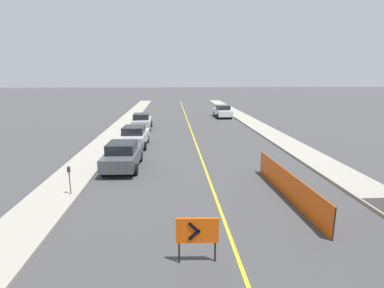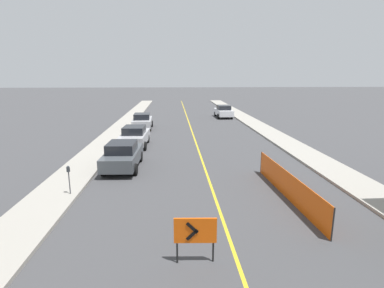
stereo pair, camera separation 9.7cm
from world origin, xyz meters
name	(u,v)px [view 2 (the right image)]	position (x,y,z in m)	size (l,w,h in m)	color
lane_stripe	(193,134)	(0.00, 36.80, 0.00)	(0.12, 73.61, 0.01)	gold
sidewalk_left	(114,134)	(-7.21, 36.80, 0.07)	(2.21, 73.61, 0.14)	#9E998E
sidewalk_right	(269,133)	(7.21, 36.80, 0.07)	(2.21, 73.61, 0.14)	#9E998E
arrow_barricade_primary	(195,232)	(-1.23, 17.34, 0.96)	(1.23, 0.13, 1.39)	#EF560C
safety_mesh_fence	(287,185)	(3.18, 21.77, 0.59)	(0.30, 7.26, 1.19)	#EF560C
parked_car_curb_near	(123,155)	(-4.77, 26.63, 0.80)	(1.95, 4.36, 1.59)	#474C51
parked_car_curb_mid	(135,136)	(-4.75, 32.18, 0.80)	(1.99, 4.38, 1.59)	#B7B7BC
parked_car_curb_far	(142,121)	(-4.94, 39.92, 0.80)	(1.95, 4.36, 1.59)	#B7B7BC
parked_car_opposite_side	(223,111)	(4.69, 47.86, 0.80)	(1.99, 4.38, 1.59)	silver
parking_meter_near_curb	(69,174)	(-6.46, 22.51, 1.06)	(0.12, 0.11, 1.30)	#4C4C51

